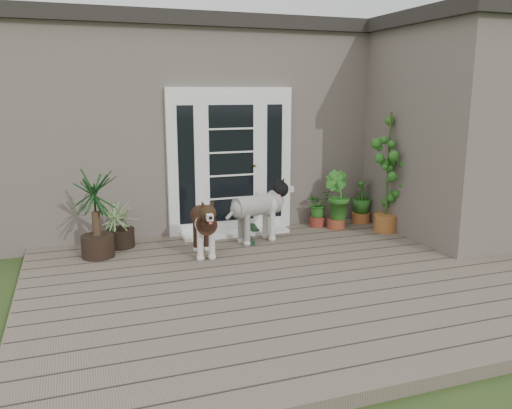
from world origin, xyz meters
name	(u,v)px	position (x,y,z in m)	size (l,w,h in m)	color
deck	(303,281)	(0.00, 0.40, 0.06)	(6.20, 4.60, 0.12)	#6B5B4C
house_main	(209,128)	(0.00, 4.65, 1.55)	(7.40, 4.00, 3.10)	#665E54
roof_main	(207,34)	(0.00, 4.65, 3.20)	(7.60, 4.20, 0.20)	#2D2826
house_wing	(454,137)	(2.90, 1.50, 1.55)	(1.60, 2.40, 3.10)	#665E54
roof_wing	(463,19)	(2.90, 1.50, 3.20)	(1.80, 2.60, 0.20)	#2D2826
door_unit	(231,161)	(-0.20, 2.60, 1.19)	(1.90, 0.14, 2.15)	white
door_step	(235,232)	(-0.20, 2.40, 0.14)	(1.60, 0.40, 0.05)	white
brindle_dog	(203,229)	(-0.89, 1.55, 0.47)	(0.36, 0.84, 0.70)	#3B2115
white_dog	(257,215)	(-0.02, 1.92, 0.50)	(0.40, 0.92, 0.77)	beige
spider_plant	(119,223)	(-1.88, 2.30, 0.46)	(0.64, 0.64, 0.69)	#8A9F62
yucca	(96,214)	(-2.19, 1.94, 0.69)	(0.79, 0.79, 1.14)	black
herb_a	(318,211)	(1.16, 2.40, 0.37)	(0.39, 0.39, 0.49)	#235117
herb_b	(336,207)	(1.37, 2.19, 0.46)	(0.45, 0.45, 0.68)	#1C5A19
herb_c	(361,205)	(1.94, 2.40, 0.41)	(0.37, 0.37, 0.58)	#174F16
sapling	(388,171)	(2.00, 1.80, 1.05)	(0.55, 0.55, 1.86)	#1E5317
clog_left	(250,240)	(-0.15, 1.87, 0.16)	(0.13, 0.28, 0.08)	black
clog_right	(254,229)	(0.09, 2.39, 0.17)	(0.15, 0.32, 0.10)	#143319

